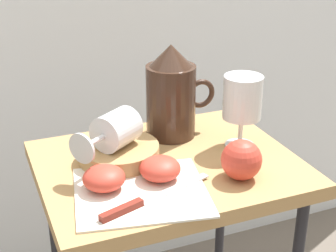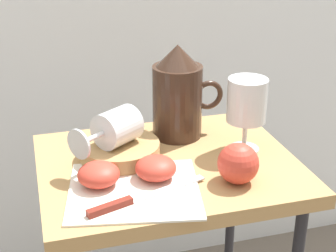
% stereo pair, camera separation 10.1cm
% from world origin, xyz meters
% --- Properties ---
extents(table, '(0.52, 0.41, 0.70)m').
position_xyz_m(table, '(0.00, 0.00, 0.62)').
color(table, '#AD8451').
rests_on(table, ground_plane).
extents(linen_napkin, '(0.28, 0.26, 0.00)m').
position_xyz_m(linen_napkin, '(-0.09, -0.09, 0.71)').
color(linen_napkin, silver).
rests_on(linen_napkin, table).
extents(basket_tray, '(0.16, 0.16, 0.03)m').
position_xyz_m(basket_tray, '(-0.09, 0.04, 0.72)').
color(basket_tray, '#AD8451').
rests_on(basket_tray, table).
extents(pitcher, '(0.16, 0.11, 0.21)m').
position_xyz_m(pitcher, '(0.06, 0.12, 0.79)').
color(pitcher, '#382319').
rests_on(pitcher, table).
extents(wine_glass_upright, '(0.08, 0.08, 0.16)m').
position_xyz_m(wine_glass_upright, '(0.17, 0.01, 0.81)').
color(wine_glass_upright, silver).
rests_on(wine_glass_upright, table).
extents(wine_glass_tipped_near, '(0.16, 0.14, 0.07)m').
position_xyz_m(wine_glass_tipped_near, '(-0.10, 0.04, 0.78)').
color(wine_glass_tipped_near, silver).
rests_on(wine_glass_tipped_near, basket_tray).
extents(apple_half_left, '(0.08, 0.08, 0.04)m').
position_xyz_m(apple_half_left, '(-0.15, -0.06, 0.73)').
color(apple_half_left, '#CC3D2D').
rests_on(apple_half_left, linen_napkin).
extents(apple_half_right, '(0.08, 0.08, 0.04)m').
position_xyz_m(apple_half_right, '(-0.04, -0.06, 0.73)').
color(apple_half_right, '#CC3D2D').
rests_on(apple_half_right, linen_napkin).
extents(apple_whole, '(0.08, 0.08, 0.08)m').
position_xyz_m(apple_whole, '(0.10, -0.11, 0.74)').
color(apple_whole, '#CC3D2D').
rests_on(apple_whole, table).
extents(knife, '(0.23, 0.09, 0.01)m').
position_xyz_m(knife, '(-0.11, -0.14, 0.71)').
color(knife, silver).
rests_on(knife, linen_napkin).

